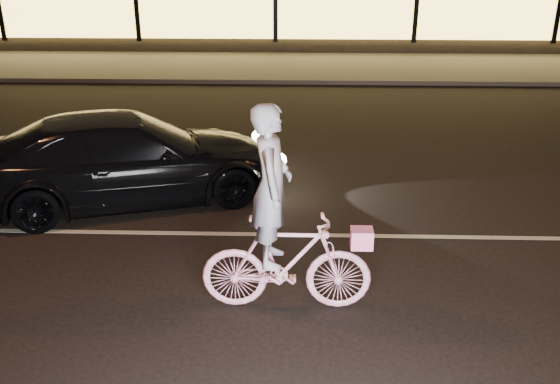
{
  "coord_description": "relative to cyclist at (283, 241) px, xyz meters",
  "views": [
    {
      "loc": [
        0.79,
        -5.88,
        4.06
      ],
      "look_at": [
        0.59,
        0.6,
        1.27
      ],
      "focal_mm": 40.0,
      "sensor_mm": 36.0,
      "label": 1
    }
  ],
  "objects": [
    {
      "name": "ground",
      "position": [
        -0.63,
        -0.2,
        -0.86
      ],
      "size": [
        90.0,
        90.0,
        0.0
      ],
      "primitive_type": "plane",
      "color": "black",
      "rests_on": "ground"
    },
    {
      "name": "lane_stripe_far",
      "position": [
        -0.63,
        1.8,
        -0.85
      ],
      "size": [
        60.0,
        0.1,
        0.01
      ],
      "primitive_type": "cube",
      "color": "gray",
      "rests_on": "ground"
    },
    {
      "name": "sidewalk",
      "position": [
        -0.63,
        12.8,
        -0.8
      ],
      "size": [
        30.0,
        4.0,
        0.12
      ],
      "primitive_type": "cube",
      "color": "#383533",
      "rests_on": "ground"
    },
    {
      "name": "cyclist",
      "position": [
        0.0,
        0.0,
        0.0
      ],
      "size": [
        1.91,
        0.66,
        2.41
      ],
      "rotation": [
        0.0,
        0.0,
        1.57
      ],
      "color": "#D52E70",
      "rests_on": "ground"
    },
    {
      "name": "sedan",
      "position": [
        -2.5,
        3.01,
        -0.16
      ],
      "size": [
        5.14,
        3.35,
        1.39
      ],
      "rotation": [
        0.0,
        0.0,
        1.89
      ],
      "color": "black",
      "rests_on": "ground"
    }
  ]
}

